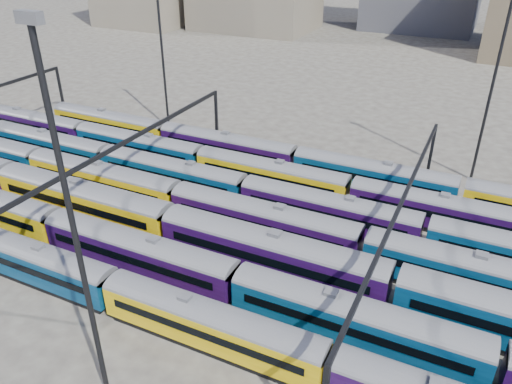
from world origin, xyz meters
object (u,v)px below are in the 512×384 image
at_px(rake_0, 331,364).
at_px(rake_2, 83,198).
at_px(rake_1, 138,250).
at_px(mast_2, 73,225).

distance_m(rake_0, rake_2, 32.80).
xyz_separation_m(rake_1, mast_2, (6.18, -12.00, 11.35)).
distance_m(rake_2, mast_2, 26.68).
height_order(rake_0, rake_1, rake_1).
relative_size(rake_2, mast_2, 6.06).
xyz_separation_m(rake_0, rake_2, (-31.23, 10.00, 0.43)).
relative_size(rake_0, mast_2, 4.43).
distance_m(rake_1, rake_2, 12.20).
height_order(rake_2, mast_2, mast_2).
xyz_separation_m(rake_1, rake_2, (-11.13, 5.00, 0.25)).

